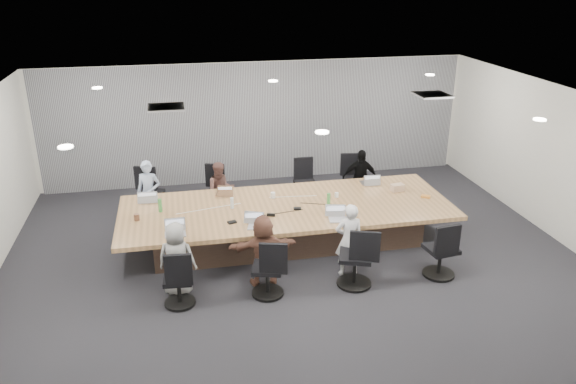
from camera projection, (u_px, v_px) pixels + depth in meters
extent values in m
cube|color=#242429|center=(293.00, 255.00, 10.04)|extent=(10.00, 8.00, 0.00)
cube|color=white|center=(293.00, 100.00, 8.99)|extent=(10.00, 8.00, 0.00)
cube|color=beige|center=(257.00, 122.00, 13.14)|extent=(10.00, 0.00, 2.80)
cube|color=beige|center=(373.00, 315.00, 5.88)|extent=(10.00, 0.00, 2.80)
cube|color=beige|center=(555.00, 162.00, 10.45)|extent=(0.00, 8.00, 2.80)
cube|color=gray|center=(257.00, 123.00, 13.07)|extent=(9.80, 0.04, 2.80)
cube|color=#4D382D|center=(287.00, 226.00, 10.37)|extent=(4.80, 1.40, 0.66)
cube|color=#A77C4D|center=(287.00, 208.00, 10.23)|extent=(6.00, 2.20, 0.08)
imported|color=#97A8C5|center=(149.00, 193.00, 11.00)|extent=(0.54, 0.42, 1.31)
cube|color=#B2B2B7|center=(148.00, 199.00, 10.47)|extent=(0.37, 0.26, 0.02)
imported|color=brown|center=(221.00, 191.00, 11.29)|extent=(0.60, 0.48, 1.19)
cube|color=#8C6647|center=(223.00, 194.00, 10.73)|extent=(0.33, 0.25, 0.02)
imported|color=black|center=(360.00, 178.00, 11.83)|extent=(0.79, 0.46, 1.26)
cube|color=#B2B2B7|center=(369.00, 182.00, 11.28)|extent=(0.34, 0.24, 0.02)
imported|color=gray|center=(177.00, 259.00, 8.66)|extent=(0.66, 0.51, 1.20)
cube|color=#B2B2B7|center=(175.00, 234.00, 9.10)|extent=(0.34, 0.24, 0.02)
imported|color=brown|center=(263.00, 250.00, 8.92)|extent=(1.11, 0.37, 1.20)
cube|color=#B2B2B7|center=(258.00, 227.00, 9.36)|extent=(0.38, 0.31, 0.02)
imported|color=silver|center=(349.00, 240.00, 9.17)|extent=(0.48, 0.33, 1.27)
cube|color=#B2B2B7|center=(339.00, 220.00, 9.63)|extent=(0.39, 0.30, 0.02)
cylinder|color=#419543|center=(160.00, 205.00, 9.92)|extent=(0.08, 0.08, 0.24)
cylinder|color=#419543|center=(329.00, 199.00, 10.19)|extent=(0.08, 0.08, 0.23)
cylinder|color=silver|center=(232.00, 203.00, 10.07)|extent=(0.07, 0.07, 0.20)
cylinder|color=white|center=(273.00, 195.00, 10.54)|extent=(0.09, 0.09, 0.11)
cylinder|color=white|center=(337.00, 195.00, 10.58)|extent=(0.08, 0.08, 0.09)
cylinder|color=brown|center=(137.00, 217.00, 9.61)|extent=(0.12, 0.12, 0.11)
cube|color=black|center=(232.00, 222.00, 9.53)|extent=(0.16, 0.13, 0.03)
cube|color=black|center=(297.00, 208.00, 10.06)|extent=(0.15, 0.11, 0.03)
cube|color=black|center=(271.00, 215.00, 9.78)|extent=(0.15, 0.08, 0.05)
cube|color=tan|center=(397.00, 188.00, 10.87)|extent=(0.27, 0.19, 0.13)
cube|color=#C27528|center=(426.00, 196.00, 10.58)|extent=(0.20, 0.18, 0.04)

